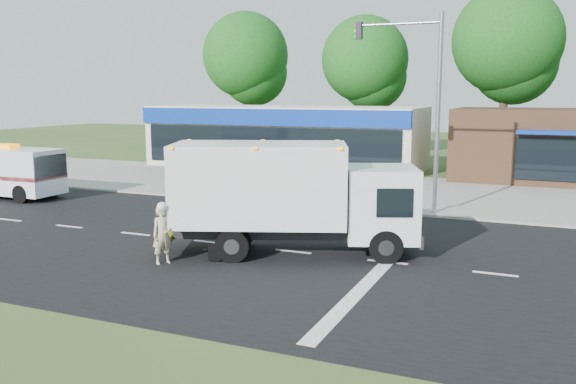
{
  "coord_description": "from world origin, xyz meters",
  "views": [
    {
      "loc": [
        7.15,
        -17.0,
        4.94
      ],
      "look_at": [
        -0.63,
        1.04,
        1.7
      ],
      "focal_mm": 38.0,
      "sensor_mm": 36.0,
      "label": 1
    }
  ],
  "objects_px": {
    "ems_box_truck": "(287,191)",
    "traffic_signal_pole": "(422,92)",
    "ambulance_van": "(9,171)",
    "emergency_worker": "(163,234)"
  },
  "relations": [
    {
      "from": "ambulance_van",
      "to": "traffic_signal_pole",
      "type": "relative_size",
      "value": 0.68
    },
    {
      "from": "ambulance_van",
      "to": "traffic_signal_pole",
      "type": "distance_m",
      "value": 19.17
    },
    {
      "from": "ems_box_truck",
      "to": "ambulance_van",
      "type": "distance_m",
      "value": 16.5
    },
    {
      "from": "ems_box_truck",
      "to": "traffic_signal_pole",
      "type": "distance_m",
      "value": 8.73
    },
    {
      "from": "ems_box_truck",
      "to": "traffic_signal_pole",
      "type": "relative_size",
      "value": 1.01
    },
    {
      "from": "ambulance_van",
      "to": "ems_box_truck",
      "type": "bearing_deg",
      "value": -15.21
    },
    {
      "from": "emergency_worker",
      "to": "traffic_signal_pole",
      "type": "distance_m",
      "value": 12.27
    },
    {
      "from": "traffic_signal_pole",
      "to": "ems_box_truck",
      "type": "bearing_deg",
      "value": -107.37
    },
    {
      "from": "emergency_worker",
      "to": "ambulance_van",
      "type": "xyz_separation_m",
      "value": [
        -13.13,
        6.51,
        0.38
      ]
    },
    {
      "from": "ems_box_truck",
      "to": "ambulance_van",
      "type": "relative_size",
      "value": 1.49
    }
  ]
}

